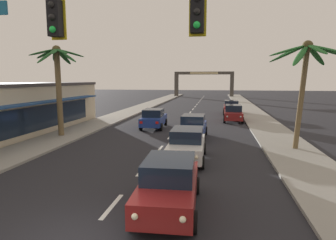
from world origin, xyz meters
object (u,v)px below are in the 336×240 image
object	(u,v)px
sedan_fifth_in_queue	(193,126)
sedan_oncoming_far	(154,118)
traffic_signal_mast	(204,40)
sedan_parked_nearest_kerb	(233,113)
town_gateway_arch	(204,80)
sedan_third_in_queue	(187,144)
palm_right_second	(305,65)
sedan_parked_mid_kerb	(231,107)
sedan_lead_at_stop_bar	(169,184)
palm_left_second	(58,72)

from	to	relation	value
sedan_fifth_in_queue	sedan_oncoming_far	world-z (taller)	same
traffic_signal_mast	sedan_parked_nearest_kerb	xyz separation A→B (m)	(1.98, 22.92, -4.33)
town_gateway_arch	sedan_third_in_queue	bearing A→B (deg)	-88.12
sedan_parked_nearest_kerb	town_gateway_arch	world-z (taller)	town_gateway_arch
sedan_parked_nearest_kerb	sedan_oncoming_far	bearing A→B (deg)	-143.47
sedan_fifth_in_queue	palm_right_second	distance (m)	8.34
traffic_signal_mast	sedan_parked_mid_kerb	xyz separation A→B (m)	(2.05, 29.21, -4.33)
sedan_lead_at_stop_bar	sedan_oncoming_far	bearing A→B (deg)	104.24
sedan_oncoming_far	palm_left_second	xyz separation A→B (m)	(-5.91, -5.24, 3.91)
sedan_third_in_queue	palm_right_second	world-z (taller)	palm_right_second
sedan_lead_at_stop_bar	palm_left_second	bearing A→B (deg)	133.25
traffic_signal_mast	sedan_parked_mid_kerb	bearing A→B (deg)	85.99
sedan_third_in_queue	town_gateway_arch	world-z (taller)	town_gateway_arch
sedan_lead_at_stop_bar	palm_right_second	distance (m)	11.96
sedan_parked_mid_kerb	town_gateway_arch	world-z (taller)	town_gateway_arch
sedan_parked_mid_kerb	palm_left_second	size ratio (longest dim) A/B	0.67
palm_left_second	palm_right_second	size ratio (longest dim) A/B	1.03
town_gateway_arch	sedan_lead_at_stop_bar	bearing A→B (deg)	-88.26
traffic_signal_mast	sedan_parked_nearest_kerb	size ratio (longest dim) A/B	2.47
traffic_signal_mast	sedan_lead_at_stop_bar	bearing A→B (deg)	121.75
sedan_fifth_in_queue	palm_right_second	world-z (taller)	palm_right_second
sedan_fifth_in_queue	palm_left_second	world-z (taller)	palm_left_second
sedan_fifth_in_queue	town_gateway_arch	size ratio (longest dim) A/B	0.31
sedan_parked_mid_kerb	palm_right_second	bearing A→B (deg)	-79.84
sedan_fifth_in_queue	sedan_parked_nearest_kerb	world-z (taller)	same
palm_right_second	sedan_parked_mid_kerb	bearing A→B (deg)	100.16
traffic_signal_mast	town_gateway_arch	distance (m)	65.69
sedan_lead_at_stop_bar	sedan_parked_nearest_kerb	world-z (taller)	same
sedan_parked_nearest_kerb	traffic_signal_mast	bearing A→B (deg)	-94.94
sedan_third_in_queue	palm_right_second	bearing A→B (deg)	26.28
sedan_oncoming_far	town_gateway_arch	size ratio (longest dim) A/B	0.31
traffic_signal_mast	palm_right_second	xyz separation A→B (m)	(5.31, 11.00, -0.12)
sedan_parked_mid_kerb	palm_left_second	world-z (taller)	palm_left_second
sedan_parked_mid_kerb	sedan_fifth_in_queue	bearing A→B (deg)	-102.40
palm_left_second	sedan_oncoming_far	bearing A→B (deg)	41.60
traffic_signal_mast	palm_right_second	bearing A→B (deg)	64.22
sedan_oncoming_far	palm_right_second	size ratio (longest dim) A/B	0.70
sedan_fifth_in_queue	sedan_parked_mid_kerb	world-z (taller)	same
sedan_parked_nearest_kerb	town_gateway_arch	xyz separation A→B (m)	(-5.06, 42.69, 3.16)
sedan_third_in_queue	sedan_parked_mid_kerb	distance (m)	21.66
sedan_lead_at_stop_bar	sedan_third_in_queue	xyz separation A→B (m)	(-0.03, 5.94, 0.00)
sedan_third_in_queue	palm_left_second	bearing A→B (deg)	155.04
sedan_third_in_queue	palm_left_second	distance (m)	11.57
palm_left_second	sedan_lead_at_stop_bar	bearing A→B (deg)	-46.75
sedan_third_in_queue	town_gateway_arch	size ratio (longest dim) A/B	0.31
sedan_fifth_in_queue	sedan_oncoming_far	xyz separation A→B (m)	(-3.80, 3.90, 0.00)
sedan_oncoming_far	palm_right_second	xyz separation A→B (m)	(10.46, -6.63, 4.21)
traffic_signal_mast	sedan_fifth_in_queue	world-z (taller)	traffic_signal_mast
traffic_signal_mast	sedan_oncoming_far	xyz separation A→B (m)	(-5.15, 17.63, -4.33)
sedan_parked_nearest_kerb	sedan_parked_mid_kerb	distance (m)	6.29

